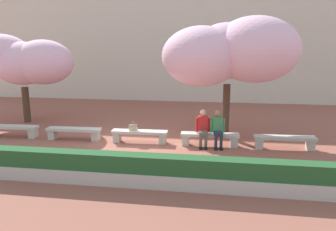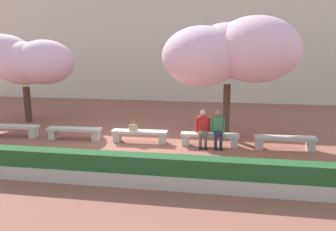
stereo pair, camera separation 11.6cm
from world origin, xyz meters
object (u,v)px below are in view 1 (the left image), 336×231
stone_bench_west_end (12,129)px  cherry_tree_secondary (22,60)px  stone_bench_east_end (285,140)px  stone_bench_near_west (74,132)px  stone_bench_near_east (210,137)px  stone_bench_center (140,134)px  handbag (133,127)px  person_seated_right (218,127)px  cherry_tree_main (230,52)px  person_seated_left (203,127)px

stone_bench_west_end → cherry_tree_secondary: cherry_tree_secondary is taller
stone_bench_west_end → stone_bench_east_end: same height
stone_bench_near_west → stone_bench_near_east: (5.05, 0.00, 0.00)m
stone_bench_center → handbag: size_ratio=6.01×
person_seated_right → cherry_tree_main: 2.79m
stone_bench_near_west → cherry_tree_main: bearing=10.8°
stone_bench_center → stone_bench_near_east: 2.53m
stone_bench_west_end → person_seated_right: person_seated_right is taller
stone_bench_west_end → stone_bench_east_end: (10.11, 0.00, 0.00)m
stone_bench_near_east → cherry_tree_secondary: 9.21m
stone_bench_near_west → cherry_tree_secondary: (-3.44, 2.50, 2.51)m
stone_bench_near_east → handbag: bearing=-179.4°
stone_bench_near_east → handbag: (-2.76, -0.03, 0.27)m
cherry_tree_main → handbag: bearing=-161.7°
cherry_tree_secondary → stone_bench_near_east: bearing=-16.4°
stone_bench_near_west → person_seated_right: (5.32, -0.05, 0.39)m
stone_bench_west_end → handbag: size_ratio=6.01×
stone_bench_near_west → handbag: bearing=-0.7°
stone_bench_center → stone_bench_east_end: bearing=0.0°
stone_bench_east_end → cherry_tree_main: bearing=150.4°
stone_bench_west_end → handbag: (4.83, -0.03, 0.27)m
stone_bench_near_west → handbag: (2.30, -0.03, 0.27)m
stone_bench_west_end → stone_bench_near_west: size_ratio=1.00×
stone_bench_west_end → stone_bench_center: size_ratio=1.00×
stone_bench_near_east → handbag: 2.77m
stone_bench_east_end → stone_bench_near_west: bearing=180.0°
handbag → cherry_tree_main: cherry_tree_main is taller
stone_bench_near_east → stone_bench_near_west: bearing=180.0°
cherry_tree_secondary → stone_bench_east_end: bearing=-12.8°
handbag → cherry_tree_secondary: 6.66m
stone_bench_near_west → cherry_tree_main: size_ratio=0.41×
stone_bench_near_east → cherry_tree_secondary: bearing=163.6°
stone_bench_west_end → cherry_tree_secondary: 3.66m
stone_bench_west_end → cherry_tree_secondary: (-0.92, 2.50, 2.51)m
stone_bench_west_end → cherry_tree_secondary: size_ratio=0.45×
stone_bench_west_end → stone_bench_center: (5.05, 0.00, 0.00)m
stone_bench_near_east → stone_bench_east_end: (2.53, 0.00, 0.00)m
stone_bench_east_end → handbag: size_ratio=6.01×
stone_bench_east_end → person_seated_right: size_ratio=1.58×
cherry_tree_secondary → stone_bench_center: bearing=-22.8°
person_seated_right → cherry_tree_main: bearing=72.9°
stone_bench_near_west → stone_bench_center: bearing=0.0°
person_seated_left → cherry_tree_secondary: size_ratio=0.28×
stone_bench_east_end → cherry_tree_secondary: 11.58m
cherry_tree_main → stone_bench_west_end: bearing=-172.5°
person_seated_right → handbag: person_seated_right is taller
stone_bench_east_end → person_seated_right: (-2.26, -0.05, 0.39)m
cherry_tree_main → stone_bench_near_west: bearing=-169.2°
stone_bench_west_end → person_seated_left: bearing=-0.4°
cherry_tree_main → cherry_tree_secondary: cherry_tree_main is taller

